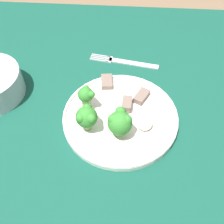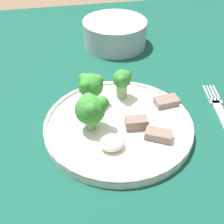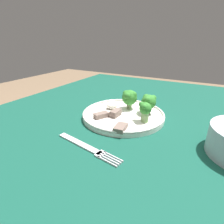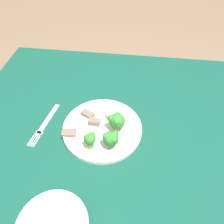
% 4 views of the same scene
% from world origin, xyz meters
% --- Properties ---
extents(table, '(1.06, 1.06, 0.73)m').
position_xyz_m(table, '(0.00, 0.00, 0.63)').
color(table, '#114738').
rests_on(table, ground_plane).
extents(dinner_plate, '(0.26, 0.26, 0.02)m').
position_xyz_m(dinner_plate, '(0.05, -0.08, 0.74)').
color(dinner_plate, white).
rests_on(dinner_plate, table).
extents(fork, '(0.05, 0.19, 0.00)m').
position_xyz_m(fork, '(0.24, -0.08, 0.73)').
color(fork, silver).
rests_on(fork, table).
extents(broccoli_floret_near_rim_left, '(0.04, 0.03, 0.06)m').
position_xyz_m(broccoli_floret_near_rim_left, '(0.07, -0.00, 0.78)').
color(broccoli_floret_near_rim_left, '#7FA866').
rests_on(broccoli_floret_near_rim_left, dinner_plate).
extents(broccoli_floret_center_left, '(0.05, 0.05, 0.06)m').
position_xyz_m(broccoli_floret_center_left, '(0.00, -0.08, 0.79)').
color(broccoli_floret_center_left, '#7FA866').
rests_on(broccoli_floret_center_left, dinner_plate).
extents(broccoli_floret_back_left, '(0.05, 0.05, 0.06)m').
position_xyz_m(broccoli_floret_back_left, '(0.01, -0.01, 0.79)').
color(broccoli_floret_back_left, '#7FA866').
rests_on(broccoli_floret_back_left, dinner_plate).
extents(meat_slice_front_slice, '(0.04, 0.02, 0.02)m').
position_xyz_m(meat_slice_front_slice, '(0.08, -0.09, 0.75)').
color(meat_slice_front_slice, '#756056').
rests_on(meat_slice_front_slice, dinner_plate).
extents(meat_slice_middle_slice, '(0.05, 0.04, 0.01)m').
position_xyz_m(meat_slice_middle_slice, '(0.10, -0.12, 0.75)').
color(meat_slice_middle_slice, '#756056').
rests_on(meat_slice_middle_slice, dinner_plate).
extents(meat_slice_rear_slice, '(0.05, 0.03, 0.01)m').
position_xyz_m(meat_slice_rear_slice, '(0.15, -0.04, 0.75)').
color(meat_slice_rear_slice, '#756056').
rests_on(meat_slice_rear_slice, dinner_plate).
extents(sauce_dollop, '(0.04, 0.03, 0.02)m').
position_xyz_m(sauce_dollop, '(0.03, -0.13, 0.76)').
color(sauce_dollop, silver).
rests_on(sauce_dollop, dinner_plate).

